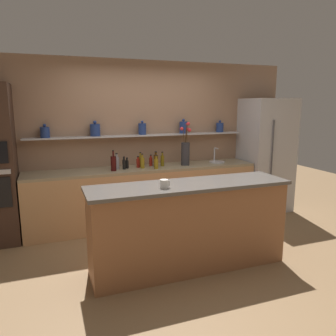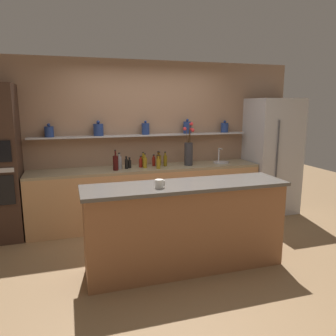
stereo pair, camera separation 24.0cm
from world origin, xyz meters
The scene contains 20 objects.
ground_plane centered at (0.00, 0.00, 0.00)m, with size 12.00×12.00×0.00m, color olive.
back_wall_unit centered at (0.00, 1.60, 1.30)m, with size 5.20×0.28×2.60m.
back_counter_unit centered at (-0.06, 1.24, 0.46)m, with size 3.65×0.62×0.92m.
island_counter centered at (0.00, -0.36, 0.51)m, with size 2.34×0.61×1.02m.
refrigerator centered at (2.19, 1.20, 1.00)m, with size 0.82×0.73×2.00m.
flower_vase centered at (0.62, 1.21, 1.15)m, with size 0.19×0.15×0.70m.
sink_fixture centered at (1.23, 1.25, 0.95)m, with size 0.26×0.26×0.25m.
bottle_sauce_0 centered at (0.07, 1.34, 1.00)m, with size 0.05×0.05×0.18m.
bottle_sauce_1 centered at (-0.40, 1.21, 1.00)m, with size 0.05×0.05×0.20m.
bottle_wine_2 centered at (-0.58, 1.14, 1.04)m, with size 0.08×0.08×0.31m.
bottle_oil_3 centered at (0.17, 1.36, 1.01)m, with size 0.06×0.06×0.22m.
bottle_spirit_4 centered at (-0.50, 1.26, 1.02)m, with size 0.07×0.07×0.25m.
bottle_spirit_5 centered at (0.12, 1.24, 1.02)m, with size 0.06×0.06×0.25m.
bottle_oil_6 centered at (-0.11, 1.19, 1.01)m, with size 0.06×0.06×0.23m.
bottle_sauce_7 centered at (-0.34, 1.27, 0.99)m, with size 0.05×0.05×0.17m.
bottle_oil_8 centered at (0.07, 1.07, 1.00)m, with size 0.06×0.06×0.22m.
bottle_oil_9 centered at (-0.11, 1.33, 1.01)m, with size 0.06×0.06×0.23m.
bottle_sauce_10 centered at (-0.16, 1.27, 1.00)m, with size 0.06×0.06×0.18m.
bottle_oil_11 centered at (0.24, 1.25, 1.01)m, with size 0.06×0.06×0.23m.
coffee_mug centered at (-0.34, -0.46, 1.07)m, with size 0.11×0.09×0.09m.
Camera 2 is at (-1.25, -3.74, 1.90)m, focal length 35.00 mm.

